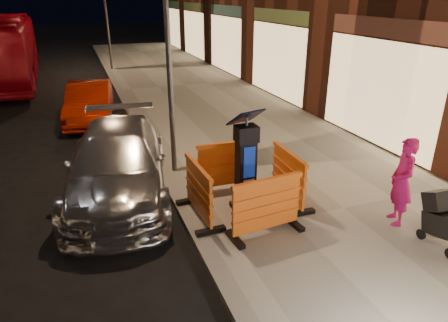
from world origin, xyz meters
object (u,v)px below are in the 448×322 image
object	(u,v)px
barrier_front	(266,206)
barrier_back	(228,166)
bus_doubledecker	(9,82)
parking_kiosk	(246,164)
barrier_bldgside	(288,177)
car_red	(92,121)
stroller	(447,222)
man	(402,182)
car_silver	(121,193)
barrier_kerbside	(199,192)

from	to	relation	value
barrier_front	barrier_back	world-z (taller)	same
bus_doubledecker	parking_kiosk	bearing A→B (deg)	-71.46
parking_kiosk	barrier_bldgside	xyz separation A→B (m)	(0.95, 0.00, -0.43)
car_red	stroller	world-z (taller)	stroller
man	stroller	size ratio (longest dim) A/B	1.77
car_red	bus_doubledecker	world-z (taller)	bus_doubledecker
car_silver	stroller	world-z (taller)	stroller
bus_doubledecker	car_red	bearing A→B (deg)	-68.97
barrier_front	barrier_kerbside	bearing A→B (deg)	129.54
car_red	bus_doubledecker	distance (m)	8.95
bus_doubledecker	barrier_kerbside	bearing A→B (deg)	-74.50
barrier_bldgside	car_silver	xyz separation A→B (m)	(-3.18, 1.81, -0.69)
stroller	car_silver	bearing A→B (deg)	142.53
barrier_back	barrier_bldgside	distance (m)	1.34
barrier_front	barrier_bldgside	distance (m)	1.34
stroller	barrier_kerbside	bearing A→B (deg)	149.87
barrier_front	bus_doubledecker	world-z (taller)	bus_doubledecker
man	car_red	bearing A→B (deg)	-128.76
car_red	barrier_bldgside	bearing A→B (deg)	-58.62
barrier_kerbside	car_red	distance (m)	7.95
barrier_back	barrier_kerbside	size ratio (longest dim) A/B	1.00
barrier_bldgside	car_silver	size ratio (longest dim) A/B	0.27
barrier_front	man	xyz separation A→B (m)	(2.46, -0.49, 0.29)
barrier_bldgside	car_red	distance (m)	8.53
parking_kiosk	barrier_kerbside	size ratio (longest dim) A/B	1.40
car_red	bus_doubledecker	size ratio (longest dim) A/B	0.35
barrier_kerbside	bus_doubledecker	bearing A→B (deg)	15.19
parking_kiosk	bus_doubledecker	size ratio (longest dim) A/B	0.17
parking_kiosk	car_red	distance (m)	8.24
car_silver	car_red	xyz separation A→B (m)	(-0.28, 5.96, 0.00)
parking_kiosk	barrier_front	world-z (taller)	parking_kiosk
parking_kiosk	stroller	size ratio (longest dim) A/B	2.06
barrier_bldgside	barrier_front	bearing A→B (deg)	136.54
barrier_back	bus_doubledecker	xyz separation A→B (m)	(-6.04, 15.05, -0.69)
stroller	barrier_front	bearing A→B (deg)	155.21
barrier_back	man	xyz separation A→B (m)	(2.46, -2.39, 0.29)
parking_kiosk	barrier_back	bearing A→B (deg)	89.54
stroller	parking_kiosk	bearing A→B (deg)	141.49
barrier_bldgside	stroller	xyz separation A→B (m)	(1.71, -2.34, -0.07)
man	car_silver	bearing A→B (deg)	-101.88
barrier_back	barrier_front	bearing A→B (deg)	-87.46
barrier_back	barrier_bldgside	bearing A→B (deg)	-42.46
parking_kiosk	man	bearing A→B (deg)	-30.85
bus_doubledecker	stroller	distance (m)	20.31
man	barrier_front	bearing A→B (deg)	-78.49
parking_kiosk	barrier_back	size ratio (longest dim) A/B	1.40
parking_kiosk	car_red	bearing A→B (deg)	107.49
barrier_kerbside	man	bearing A→B (deg)	-115.39
barrier_kerbside	barrier_bldgside	xyz separation A→B (m)	(1.90, 0.00, 0.00)
barrier_back	man	distance (m)	3.45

